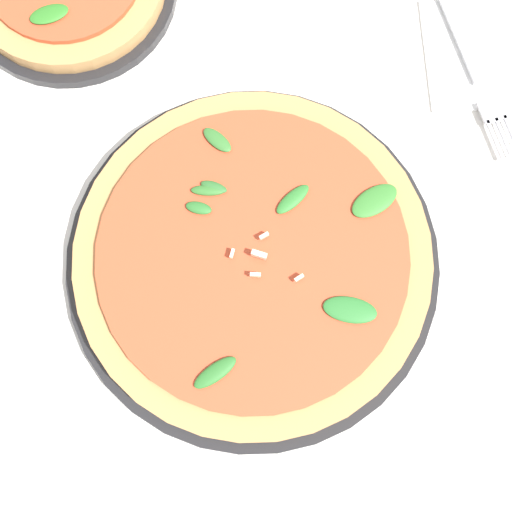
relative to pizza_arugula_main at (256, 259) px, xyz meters
name	(u,v)px	position (x,y,z in m)	size (l,w,h in m)	color
ground_plane	(251,249)	(-0.01, 0.00, -0.02)	(6.00, 6.00, 0.00)	silver
pizza_arugula_main	(256,259)	(0.00, 0.00, 0.00)	(0.35, 0.35, 0.05)	black
napkin	(465,53)	(-0.19, 0.24, -0.01)	(0.13, 0.09, 0.01)	white
fork	(470,58)	(-0.18, 0.24, -0.01)	(0.22, 0.05, 0.00)	silver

